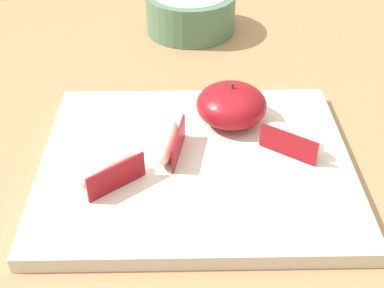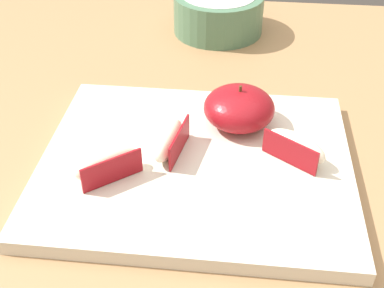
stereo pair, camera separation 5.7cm
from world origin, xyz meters
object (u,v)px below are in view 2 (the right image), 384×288
(apple_wedge_near_knife, at_px, (169,140))
(apple_wedge_front, at_px, (107,164))
(apple_half_skin_up, at_px, (239,108))
(apple_wedge_right, at_px, (296,147))
(ceramic_fruit_bowl, at_px, (221,12))
(cutting_board, at_px, (192,164))

(apple_wedge_near_knife, distance_m, apple_wedge_front, 0.08)
(apple_half_skin_up, distance_m, apple_wedge_near_knife, 0.10)
(apple_wedge_near_knife, relative_size, apple_wedge_front, 1.06)
(apple_half_skin_up, relative_size, apple_wedge_right, 1.17)
(ceramic_fruit_bowl, bearing_deg, apple_wedge_front, -102.95)
(apple_wedge_near_knife, distance_m, apple_wedge_right, 0.14)
(apple_half_skin_up, xyz_separation_m, apple_wedge_right, (0.07, -0.06, -0.01))
(cutting_board, xyz_separation_m, ceramic_fruit_bowl, (0.01, 0.38, 0.03))
(apple_half_skin_up, bearing_deg, apple_wedge_front, -140.46)
(cutting_board, relative_size, apple_wedge_near_knife, 4.57)
(apple_wedge_near_knife, height_order, ceramic_fruit_bowl, ceramic_fruit_bowl)
(apple_wedge_near_knife, xyz_separation_m, apple_wedge_front, (-0.06, -0.05, 0.00))
(apple_half_skin_up, distance_m, apple_wedge_right, 0.09)
(cutting_board, distance_m, apple_half_skin_up, 0.09)
(cutting_board, distance_m, apple_wedge_near_knife, 0.04)
(apple_wedge_near_knife, distance_m, ceramic_fruit_bowl, 0.37)
(apple_wedge_front, relative_size, ceramic_fruit_bowl, 0.48)
(apple_half_skin_up, xyz_separation_m, apple_wedge_front, (-0.14, -0.11, -0.01))
(cutting_board, xyz_separation_m, apple_wedge_right, (0.12, 0.01, 0.03))
(apple_wedge_right, height_order, apple_wedge_front, same)
(cutting_board, bearing_deg, apple_wedge_front, -155.18)
(apple_wedge_front, bearing_deg, apple_wedge_right, 14.53)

